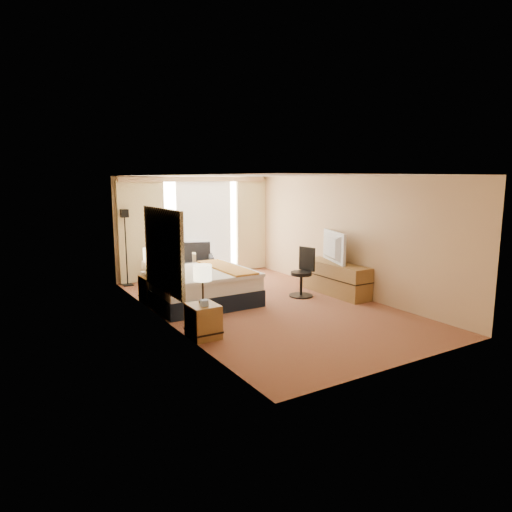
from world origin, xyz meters
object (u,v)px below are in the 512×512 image
floor_lamp (125,232)px  lamp_right (150,255)px  media_dresser (335,279)px  bed (200,286)px  loveseat (184,268)px  nightstand_left (203,321)px  television (329,247)px  desk_chair (303,275)px  lamp_left (202,274)px  nightstand_right (153,289)px

floor_lamp → lamp_right: 1.86m
media_dresser → lamp_right: bearing=159.9°
media_dresser → bed: 3.01m
loveseat → nightstand_left: bearing=-86.3°
nightstand_left → bed: size_ratio=0.27×
media_dresser → television: 0.72m
floor_lamp → desk_chair: 4.31m
media_dresser → bed: bed is taller
nightstand_left → loveseat: 4.31m
nightstand_left → loveseat: bearing=71.7°
floor_lamp → desk_chair: floor_lamp is taller
nightstand_left → bed: bed is taller
lamp_right → television: 3.88m
bed → floor_lamp: size_ratio=1.10×
media_dresser → television: television is taller
television → bed: bearing=96.1°
desk_chair → lamp_right: (-3.02, 1.13, 0.54)m
bed → nightstand_left: bearing=-113.1°
media_dresser → television: size_ratio=1.51×
bed → floor_lamp: bearing=109.5°
lamp_left → floor_lamp: bearing=90.9°
bed → floor_lamp: floor_lamp is taller
nightstand_right → lamp_right: size_ratio=0.91×
nightstand_right → desk_chair: bearing=-22.1°
bed → lamp_left: bearing=-112.9°
lamp_right → television: bearing=-17.8°
bed → television: (2.84, -0.66, 0.69)m
media_dresser → lamp_left: lamp_left is taller
nightstand_left → loveseat: loveseat is taller
nightstand_left → television: size_ratio=0.46×
lamp_left → lamp_right: size_ratio=1.04×
floor_lamp → lamp_left: size_ratio=2.90×
nightstand_right → desk_chair: desk_chair is taller
nightstand_left → television: 3.93m
nightstand_right → loveseat: 2.09m
nightstand_left → loveseat: (1.35, 4.09, 0.03)m
floor_lamp → television: bearing=-39.5°
nightstand_left → lamp_left: (0.04, 0.07, 0.76)m
nightstand_right → television: (3.65, -1.26, 0.77)m
loveseat → lamp_right: (-1.39, -1.67, 0.71)m
loveseat → desk_chair: 3.24m
nightstand_left → desk_chair: 3.25m
bed → loveseat: size_ratio=1.19×
nightstand_left → bed: 2.07m
loveseat → floor_lamp: floor_lamp is taller
bed → lamp_right: 1.20m
desk_chair → lamp_left: size_ratio=1.69×
bed → desk_chair: bearing=-15.7°
lamp_left → desk_chair: bearing=22.4°
nightstand_right → lamp_left: 2.54m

